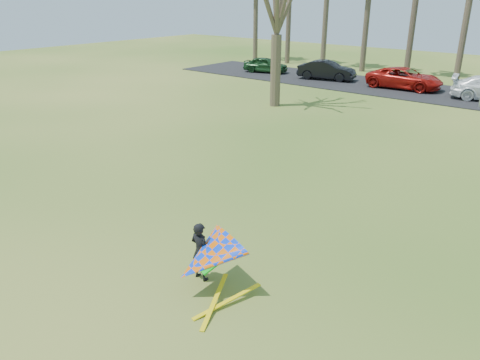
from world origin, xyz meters
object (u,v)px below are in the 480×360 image
Objects in this scene: car_0 at (266,65)px; kite_flyer at (206,258)px; car_2 at (404,78)px; car_1 at (327,70)px.

car_0 is 1.59× the size of kite_flyer.
kite_flyer is (17.99, -26.38, 0.13)m from car_0.
kite_flyer is at bearing -169.67° from car_2.
car_1 is at bearing -104.01° from car_0.
car_1 is 29.17m from kite_flyer.
car_2 reaches higher than car_0.
car_1 is 0.85× the size of car_2.
car_0 is 0.72× the size of car_2.
kite_flyer is (5.96, -26.85, 0.05)m from car_2.
car_0 is 0.85× the size of car_1.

